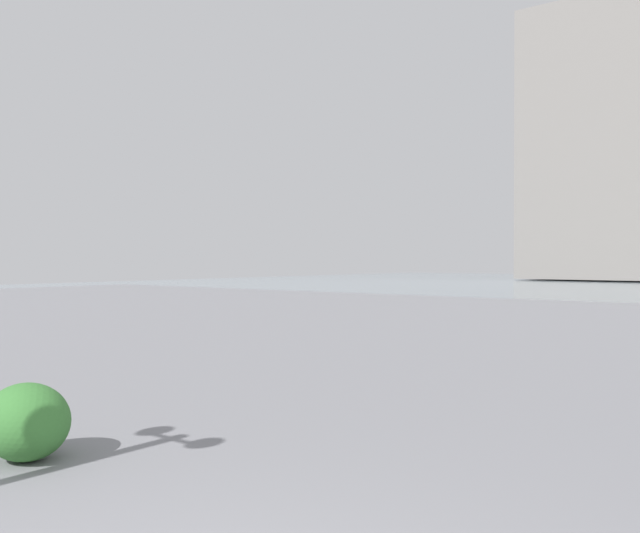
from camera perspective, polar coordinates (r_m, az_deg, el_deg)
building_slab at (r=66.93m, az=24.30°, el=9.28°), size 13.65×15.86×25.74m
shrub_round at (r=6.13m, az=-23.80°, el=-12.05°), size 0.75×0.68×0.64m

